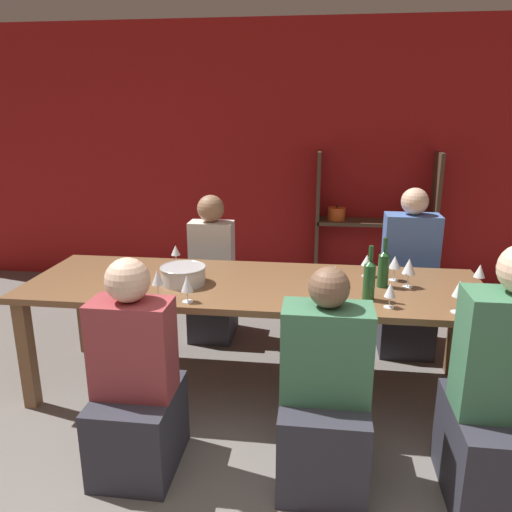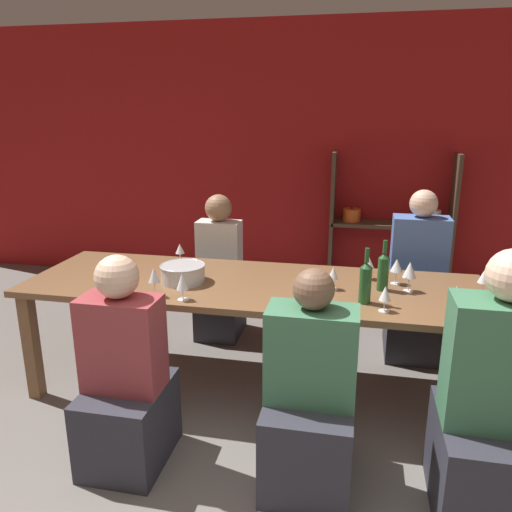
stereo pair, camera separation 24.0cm
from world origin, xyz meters
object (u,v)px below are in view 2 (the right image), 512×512
Objects in this scene: person_near_a at (126,389)px; person_near_b at (310,409)px; wine_glass_red_d at (182,282)px; wine_glass_empty_a at (385,294)px; wine_glass_red_b at (369,263)px; wine_glass_white_c at (456,295)px; wine_glass_white_d at (333,274)px; wine_bottle_green at (365,282)px; wine_bottle_dark at (383,271)px; dining_table at (253,294)px; wine_glass_empty_c at (410,270)px; wine_glass_red_a at (484,277)px; mixing_bowl at (183,273)px; wine_glass_red_c at (397,266)px; cell_phone at (309,307)px; person_near_c at (491,424)px; wine_glass_white_a at (154,276)px; person_far_a at (220,283)px; shelf_unit at (392,246)px; wine_glass_empty_b at (123,263)px; wine_glass_white_b at (180,249)px; person_far_b at (415,296)px.

person_near_b is at bearing 2.38° from person_near_a.
wine_glass_red_d is 0.14× the size of person_near_a.
wine_glass_empty_a is 0.99× the size of wine_glass_red_b.
wine_glass_white_c is 0.73m from wine_glass_white_d.
wine_bottle_dark is at bearing 65.92° from wine_bottle_green.
person_near_b is (-0.05, -0.78, -0.45)m from wine_glass_white_d.
wine_glass_empty_c is at bearing 2.34° from dining_table.
dining_table is at bearing 119.78° from person_near_b.
wine_glass_red_a is 0.84× the size of wine_glass_white_c.
mixing_bowl is 0.90× the size of wine_bottle_green.
wine_glass_empty_a is 0.91× the size of wine_glass_red_d.
wine_glass_red_c is at bearing 119.10° from wine_glass_empty_c.
cell_phone is at bearing -175.60° from wine_glass_empty_a.
person_near_c is (0.31, -0.88, -0.43)m from wine_glass_empty_c.
person_near_c is at bearing -0.18° from person_near_a.
wine_glass_white_a is at bearing -145.38° from dining_table.
person_near_b is at bearing 119.56° from person_far_a.
shelf_unit reaches higher than wine_bottle_green.
person_far_a is (-1.84, 0.74, -0.42)m from wine_glass_red_a.
wine_glass_empty_b is 0.92m from person_near_a.
wine_glass_white_d is at bearing 3.87° from wine_glass_empty_b.
wine_glass_empty_c is at bearing 30.93° from person_near_a.
wine_glass_white_a is (-1.51, -2.40, 0.37)m from shelf_unit.
wine_glass_red_c is 1.02× the size of wine_glass_red_d.
wine_glass_empty_c is at bearing 66.46° from wine_glass_empty_a.
wine_glass_white_c is at bearing 0.37° from wine_glass_white_a.
person_near_c is at bearing -31.62° from wine_glass_white_b.
person_near_a is (-1.46, -0.88, -0.47)m from wine_glass_empty_c.
shelf_unit is at bearing 101.37° from wine_glass_red_a.
wine_glass_white_b is at bearing 170.01° from wine_glass_empty_c.
wine_glass_empty_b is at bearing -175.20° from wine_glass_empty_c.
dining_table is 0.54m from wine_glass_red_d.
person_far_a is (-0.45, 0.80, -0.23)m from dining_table.
person_near_a reaches higher than wine_glass_red_b.
wine_bottle_green is 0.29× the size of person_near_b.
wine_bottle_green is at bearing -114.08° from wine_bottle_dark.
person_near_c is at bearing -97.13° from wine_glass_red_a.
wine_glass_red_a is 0.43m from wine_glass_empty_c.
shelf_unit reaches higher than wine_bottle_dark.
wine_glass_empty_b is at bearing -118.42° from wine_glass_white_b.
cell_phone is at bearing -134.16° from wine_glass_red_c.
wine_glass_white_b is (-1.30, 0.53, -0.03)m from wine_bottle_green.
person_far_b reaches higher than dining_table.
person_near_b is at bearing -27.81° from wine_glass_red_d.
wine_glass_white_a is 0.68m from wine_glass_white_b.
wine_glass_red_c is at bearing 10.26° from dining_table.
cell_phone is (-0.60, -2.40, 0.25)m from shelf_unit.
person_far_b reaches higher than wine_bottle_green.
wine_glass_white_b is (-1.57, 0.28, -0.03)m from wine_glass_empty_c.
wine_glass_empty_c is (1.48, 0.40, 0.01)m from wine_glass_white_a.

